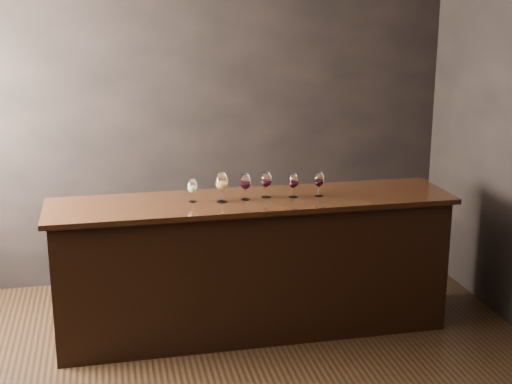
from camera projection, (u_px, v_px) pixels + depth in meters
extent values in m
cube|color=black|center=(173.00, 128.00, 6.34)|extent=(5.00, 0.02, 2.80)
cube|color=black|center=(253.00, 268.00, 5.47)|extent=(2.94, 0.65, 1.03)
cube|color=black|center=(252.00, 201.00, 5.33)|extent=(3.04, 0.72, 0.04)
cube|color=black|center=(255.00, 237.00, 6.53)|extent=(2.26, 0.40, 0.81)
cylinder|color=white|center=(193.00, 202.00, 5.24)|extent=(0.06, 0.06, 0.00)
cylinder|color=white|center=(192.00, 197.00, 5.23)|extent=(0.01, 0.01, 0.06)
ellipsoid|color=white|center=(192.00, 186.00, 5.21)|extent=(0.07, 0.07, 0.10)
cylinder|color=white|center=(192.00, 180.00, 5.20)|extent=(0.05, 0.05, 0.01)
ellipsoid|color=#D0E47D|center=(192.00, 188.00, 5.22)|extent=(0.06, 0.06, 0.05)
cylinder|color=white|center=(222.00, 202.00, 5.24)|extent=(0.08, 0.08, 0.00)
cylinder|color=white|center=(222.00, 196.00, 5.23)|extent=(0.01, 0.01, 0.08)
ellipsoid|color=white|center=(222.00, 182.00, 5.20)|extent=(0.09, 0.09, 0.13)
cylinder|color=white|center=(222.00, 174.00, 5.19)|extent=(0.07, 0.07, 0.01)
ellipsoid|color=#C47725|center=(222.00, 185.00, 5.21)|extent=(0.07, 0.07, 0.06)
cylinder|color=white|center=(245.00, 199.00, 5.30)|extent=(0.07, 0.07, 0.00)
cylinder|color=white|center=(245.00, 194.00, 5.29)|extent=(0.01, 0.01, 0.07)
ellipsoid|color=white|center=(245.00, 182.00, 5.26)|extent=(0.08, 0.08, 0.12)
cylinder|color=white|center=(245.00, 175.00, 5.25)|extent=(0.06, 0.06, 0.01)
ellipsoid|color=black|center=(245.00, 184.00, 5.27)|extent=(0.07, 0.07, 0.05)
cylinder|color=white|center=(266.00, 197.00, 5.36)|extent=(0.07, 0.07, 0.00)
cylinder|color=white|center=(266.00, 192.00, 5.35)|extent=(0.01, 0.01, 0.07)
ellipsoid|color=white|center=(266.00, 180.00, 5.33)|extent=(0.08, 0.08, 0.12)
cylinder|color=white|center=(266.00, 173.00, 5.32)|extent=(0.06, 0.06, 0.01)
ellipsoid|color=black|center=(266.00, 182.00, 5.33)|extent=(0.07, 0.07, 0.05)
cylinder|color=white|center=(293.00, 197.00, 5.37)|extent=(0.06, 0.06, 0.00)
cylinder|color=white|center=(293.00, 192.00, 5.36)|extent=(0.01, 0.01, 0.07)
ellipsoid|color=white|center=(293.00, 181.00, 5.34)|extent=(0.08, 0.08, 0.11)
cylinder|color=white|center=(293.00, 175.00, 5.32)|extent=(0.06, 0.06, 0.01)
ellipsoid|color=black|center=(293.00, 183.00, 5.34)|extent=(0.06, 0.06, 0.05)
cylinder|color=white|center=(319.00, 196.00, 5.39)|extent=(0.07, 0.07, 0.00)
cylinder|color=white|center=(319.00, 191.00, 5.38)|extent=(0.01, 0.01, 0.07)
ellipsoid|color=white|center=(319.00, 179.00, 5.36)|extent=(0.08, 0.08, 0.11)
cylinder|color=white|center=(319.00, 173.00, 5.35)|extent=(0.06, 0.06, 0.01)
ellipsoid|color=black|center=(319.00, 182.00, 5.37)|extent=(0.06, 0.06, 0.05)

